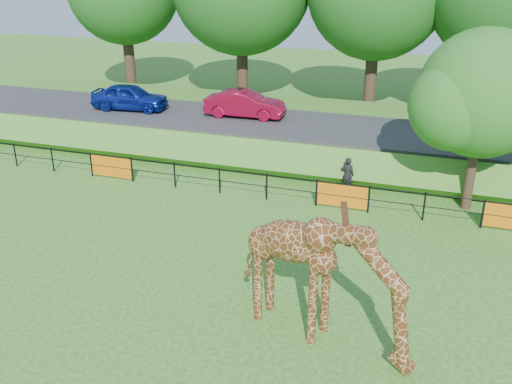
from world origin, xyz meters
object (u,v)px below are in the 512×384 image
giraffe (325,280)px  tree_east (485,99)px  car_blue (130,97)px  car_red (245,104)px  visitor (347,175)px

giraffe → tree_east: size_ratio=0.72×
giraffe → car_blue: bearing=152.3°
giraffe → tree_east: tree_east is taller
car_red → tree_east: (10.75, -4.77, 2.21)m
car_red → tree_east: 11.97m
car_red → giraffe: bearing=-156.4°
giraffe → visitor: size_ratio=3.29×
car_blue → visitor: bearing=-114.6°
car_blue → visitor: 12.93m
car_blue → car_red: bearing=-91.0°
giraffe → car_red: 16.04m
car_red → visitor: car_red is taller
car_blue → car_red: car_blue is taller
car_red → tree_east: size_ratio=0.59×
car_red → visitor: size_ratio=2.69×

